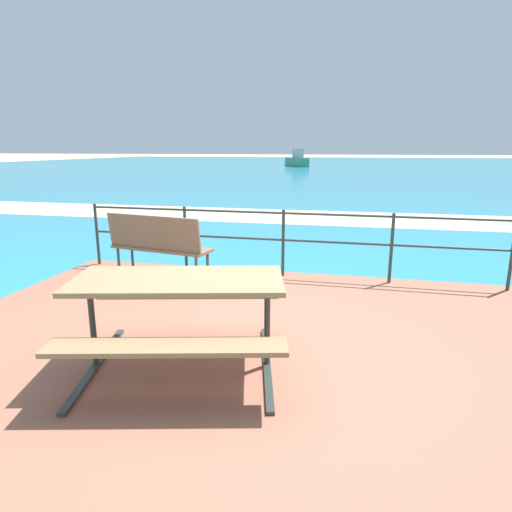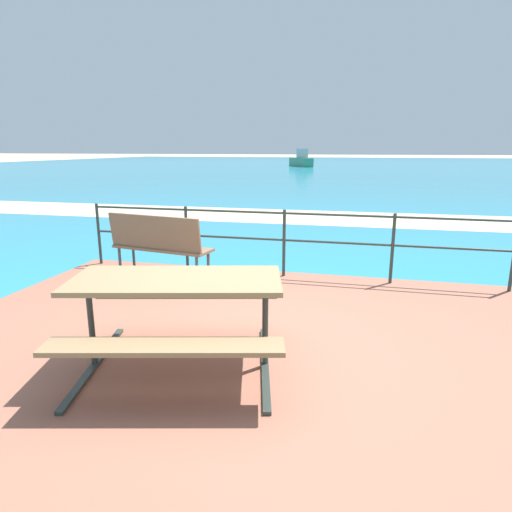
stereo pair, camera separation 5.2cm
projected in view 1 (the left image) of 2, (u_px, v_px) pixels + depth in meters
The scene contains 8 objects.
ground_plane at pixel (240, 352), 4.11m from camera, with size 240.00×240.00×0.00m, color tan.
patio_paving at pixel (240, 349), 4.10m from camera, with size 6.40×5.20×0.06m, color #935B47.
sea_water at pixel (349, 168), 41.94m from camera, with size 90.00×90.00×0.01m, color teal.
beach_strip at pixel (319, 218), 11.98m from camera, with size 54.00×2.59×0.01m, color beige.
picnic_table at pixel (179, 300), 3.57m from camera, with size 1.97×1.79×0.78m.
park_bench at pixel (158, 242), 5.96m from camera, with size 1.48×0.67×0.93m.
railing_fence at pixel (283, 234), 6.20m from camera, with size 5.94×0.04×0.96m.
boat_near at pixel (296, 160), 44.50m from camera, with size 3.08×4.79×1.75m.
Camera 1 is at (1.00, -3.64, 1.86)m, focal length 30.90 mm.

